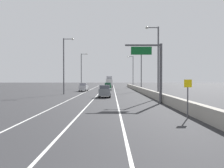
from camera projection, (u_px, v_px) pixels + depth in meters
name	position (u px, v px, depth m)	size (l,w,h in m)	color
ground_plane	(110.00, 90.00, 68.70)	(320.00, 320.00, 0.00)	#2D2D30
lane_stripe_left	(87.00, 92.00, 59.72)	(0.16, 130.00, 0.00)	silver
lane_stripe_center	(101.00, 92.00, 59.71)	(0.16, 130.00, 0.00)	silver
lane_stripe_right	(116.00, 92.00, 59.69)	(0.16, 130.00, 0.00)	silver
jersey_barrier_right	(150.00, 93.00, 44.67)	(0.60, 120.00, 1.10)	#9E998E
overhead_sign_gantry	(156.00, 66.00, 30.99)	(4.68, 0.36, 7.50)	#47474C
speed_advisory_sign	(189.00, 96.00, 19.00)	(0.60, 0.11, 3.00)	#4C4C51
lamp_post_right_second	(158.00, 58.00, 38.54)	(2.14, 0.44, 11.30)	#4C4C51
lamp_post_right_third	(141.00, 66.00, 62.97)	(2.14, 0.44, 11.30)	#4C4C51
lamp_post_right_fourth	(133.00, 70.00, 87.41)	(2.14, 0.44, 11.30)	#4C4C51
lamp_post_left_mid	(66.00, 62.00, 49.48)	(2.14, 0.44, 11.30)	#4C4C51
lamp_post_left_far	(83.00, 69.00, 78.80)	(2.14, 0.44, 11.30)	#4C4C51
car_green_0	(109.00, 87.00, 66.78)	(1.94, 4.23, 2.13)	#196033
car_gray_1	(106.00, 91.00, 41.28)	(1.96, 4.26, 2.06)	slate
car_silver_2	(84.00, 87.00, 62.20)	(1.97, 4.31, 2.08)	#B7B7BC
box_truck	(110.00, 82.00, 94.54)	(2.49, 7.87, 4.23)	silver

